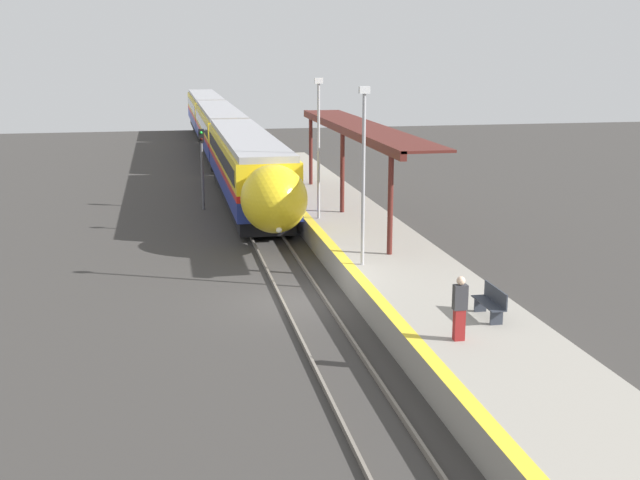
{
  "coord_description": "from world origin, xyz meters",
  "views": [
    {
      "loc": [
        -4.43,
        -25.51,
        8.34
      ],
      "look_at": [
        0.56,
        -0.14,
        2.16
      ],
      "focal_mm": 45.0,
      "sensor_mm": 36.0,
      "label": 1
    }
  ],
  "objects_px": {
    "lamppost_near": "(363,166)",
    "lamppost_mid": "(319,140)",
    "person_waiting": "(460,307)",
    "train": "(221,131)",
    "platform_bench": "(491,302)",
    "railway_signal": "(202,161)"
  },
  "relations": [
    {
      "from": "person_waiting",
      "to": "lamppost_near",
      "type": "height_order",
      "value": "lamppost_near"
    },
    {
      "from": "lamppost_near",
      "to": "lamppost_mid",
      "type": "height_order",
      "value": "same"
    },
    {
      "from": "person_waiting",
      "to": "lamppost_mid",
      "type": "xyz_separation_m",
      "value": [
        -0.64,
        15.77,
        2.58
      ]
    },
    {
      "from": "lamppost_mid",
      "to": "person_waiting",
      "type": "bearing_deg",
      "value": -87.69
    },
    {
      "from": "lamppost_near",
      "to": "platform_bench",
      "type": "bearing_deg",
      "value": -70.96
    },
    {
      "from": "train",
      "to": "platform_bench",
      "type": "relative_size",
      "value": 40.25
    },
    {
      "from": "person_waiting",
      "to": "lamppost_mid",
      "type": "height_order",
      "value": "lamppost_mid"
    },
    {
      "from": "train",
      "to": "lamppost_mid",
      "type": "xyz_separation_m",
      "value": [
        2.26,
        -27.25,
        2.22
      ]
    },
    {
      "from": "lamppost_mid",
      "to": "lamppost_near",
      "type": "bearing_deg",
      "value": -90.0
    },
    {
      "from": "train",
      "to": "lamppost_mid",
      "type": "relative_size",
      "value": 10.03
    },
    {
      "from": "platform_bench",
      "to": "lamppost_near",
      "type": "xyz_separation_m",
      "value": [
        -2.16,
        6.26,
        3.01
      ]
    },
    {
      "from": "lamppost_near",
      "to": "lamppost_mid",
      "type": "bearing_deg",
      "value": 90.0
    },
    {
      "from": "platform_bench",
      "to": "lamppost_near",
      "type": "distance_m",
      "value": 7.27
    },
    {
      "from": "platform_bench",
      "to": "lamppost_near",
      "type": "bearing_deg",
      "value": 109.04
    },
    {
      "from": "person_waiting",
      "to": "railway_signal",
      "type": "distance_m",
      "value": 24.32
    },
    {
      "from": "railway_signal",
      "to": "lamppost_mid",
      "type": "distance_m",
      "value": 9.41
    },
    {
      "from": "train",
      "to": "platform_bench",
      "type": "xyz_separation_m",
      "value": [
        4.42,
        -41.52,
        -0.78
      ]
    },
    {
      "from": "person_waiting",
      "to": "lamppost_mid",
      "type": "distance_m",
      "value": 16.0
    },
    {
      "from": "train",
      "to": "lamppost_near",
      "type": "distance_m",
      "value": 35.41
    },
    {
      "from": "person_waiting",
      "to": "lamppost_mid",
      "type": "relative_size",
      "value": 0.28
    },
    {
      "from": "lamppost_near",
      "to": "lamppost_mid",
      "type": "distance_m",
      "value": 8.02
    },
    {
      "from": "platform_bench",
      "to": "person_waiting",
      "type": "relative_size",
      "value": 0.89
    }
  ]
}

